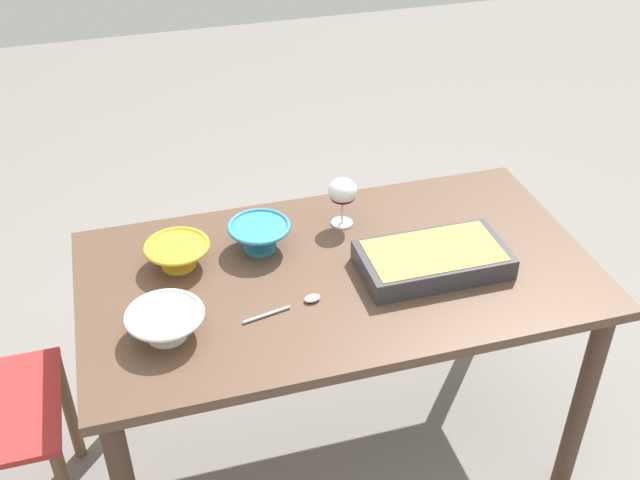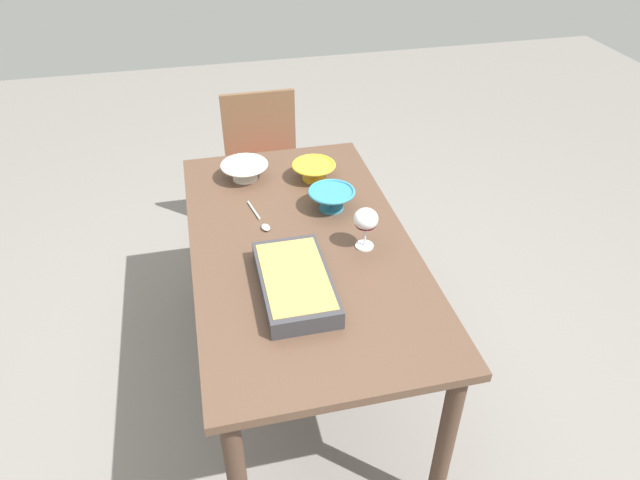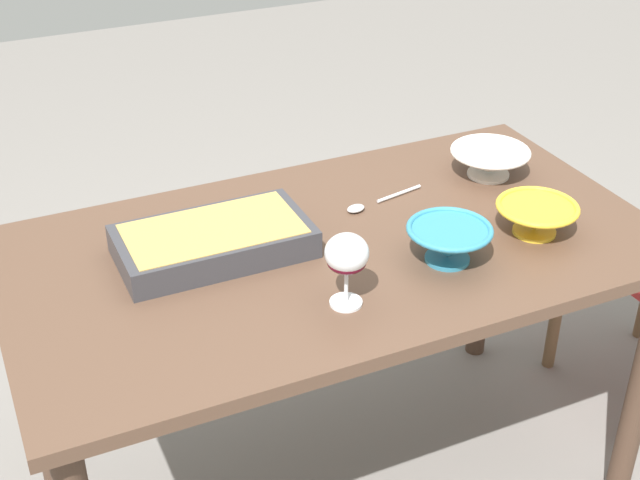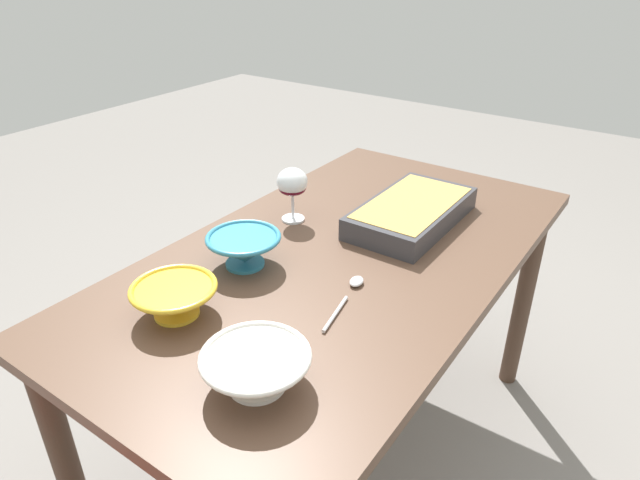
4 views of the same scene
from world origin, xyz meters
TOP-DOWN VIEW (x-y plane):
  - ground_plane at (0.00, 0.00)m, footprint 8.00×8.00m
  - dining_table at (0.00, 0.00)m, footprint 1.40×0.76m
  - wine_glass at (-0.08, -0.21)m, footprint 0.08×0.08m
  - casserole_dish at (-0.25, 0.07)m, footprint 0.40×0.22m
  - mixing_bowl at (0.48, 0.14)m, footprint 0.19×0.19m
  - small_bowl at (0.42, -0.14)m, footprint 0.18×0.18m
  - serving_bowl at (0.18, -0.16)m, footprint 0.18×0.18m
  - serving_spoon at (0.14, 0.12)m, footprint 0.22×0.06m

SIDE VIEW (x-z plane):
  - ground_plane at x=0.00m, z-range 0.00..0.00m
  - dining_table at x=0.00m, z-range 0.27..0.99m
  - serving_spoon at x=0.14m, z-range 0.73..0.74m
  - casserole_dish at x=-0.25m, z-range 0.73..0.79m
  - mixing_bowl at x=0.48m, z-range 0.73..0.80m
  - small_bowl at x=0.42m, z-range 0.73..0.80m
  - serving_bowl at x=0.18m, z-range 0.73..0.81m
  - wine_glass at x=-0.08m, z-range 0.76..0.91m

